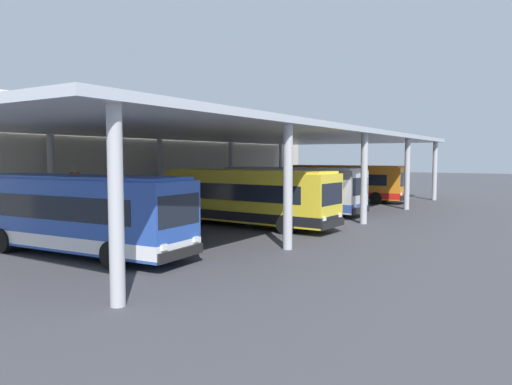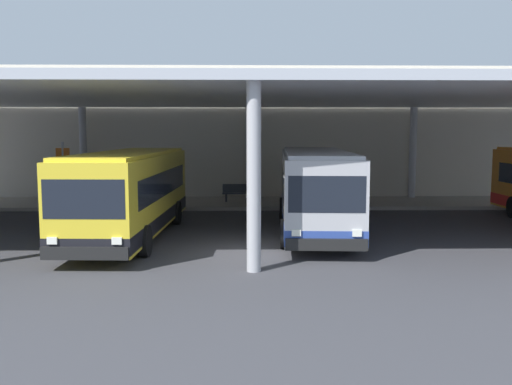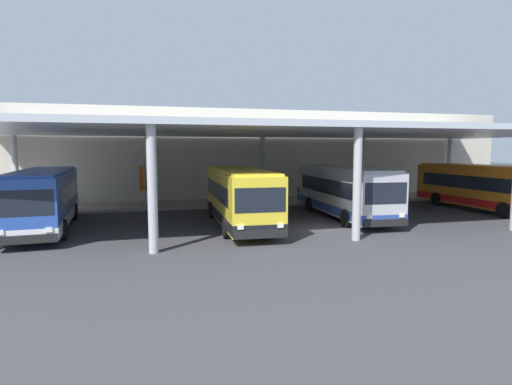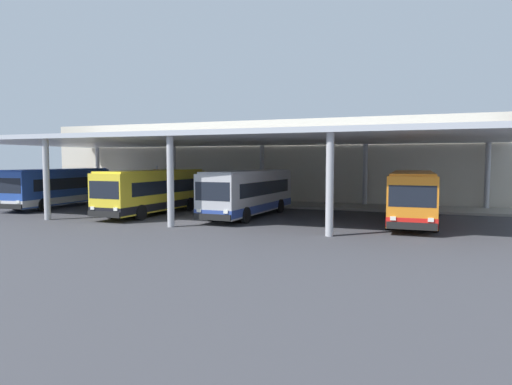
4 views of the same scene
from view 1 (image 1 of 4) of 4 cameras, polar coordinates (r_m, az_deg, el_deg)
name	(u,v)px [view 1 (image 1 of 4)]	position (r m, az deg, el deg)	size (l,w,h in m)	color
ground_plane	(324,221)	(29.89, 8.02, -3.33)	(200.00, 200.00, 0.00)	#3D3D42
platform_kerb	(178,208)	(36.29, -9.15, -1.87)	(42.00, 4.50, 0.18)	gray
station_building_facade	(146,158)	(38.32, -12.87, 3.98)	(48.00, 1.60, 7.63)	beige
canopy_shelter	(249,136)	(32.32, -0.87, 6.67)	(40.00, 17.00, 5.55)	silver
bus_nearest_bay	(75,213)	(20.56, -20.59, -2.31)	(3.22, 10.67, 3.17)	#284CA8
bus_second_bay	(248,197)	(27.09, -0.98, -0.54)	(3.02, 10.62, 3.17)	yellow
bus_middle_bay	(290,189)	(33.59, 4.05, 0.37)	(3.15, 10.66, 3.17)	#B7B7BC
bus_far_bay	(345,183)	(43.35, 10.42, 1.17)	(2.78, 10.55, 3.17)	orange
bench_waiting	(173,201)	(35.88, -9.81, -1.03)	(1.80, 0.45, 0.92)	#383D47
trash_bin	(201,198)	(38.32, -6.45, -0.65)	(0.52, 0.52, 0.98)	#236638
banner_sign	(75,191)	(29.02, -20.57, 0.15)	(0.70, 0.12, 3.20)	#B2B2B7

